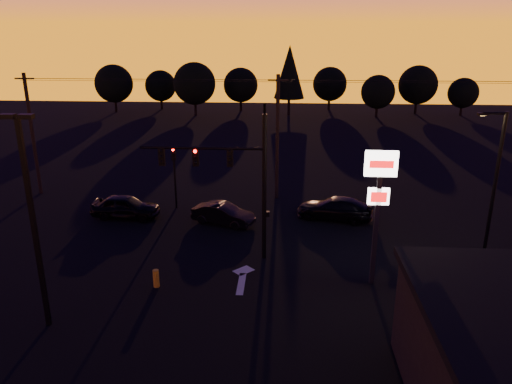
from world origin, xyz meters
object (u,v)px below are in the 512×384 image
at_px(car_mid, 223,214).
at_px(suv_parked, 491,338).
at_px(pylon_sign, 379,190).
at_px(car_right, 335,208).
at_px(traffic_signal_mast, 234,172).
at_px(car_left, 126,207).
at_px(bollard, 156,278).
at_px(streetlight, 494,177).
at_px(parking_lot_light, 32,211).
at_px(secondary_signal, 174,169).

distance_m(car_mid, suv_parked, 17.53).
relative_size(pylon_sign, car_right, 1.36).
xyz_separation_m(traffic_signal_mast, car_right, (6.03, 6.09, -4.21)).
xyz_separation_m(car_left, suv_parked, (18.68, -13.44, -0.03)).
height_order(bollard, suv_parked, suv_parked).
bearing_deg(streetlight, parking_lot_light, -158.35).
relative_size(streetlight, car_mid, 1.97).
xyz_separation_m(traffic_signal_mast, streetlight, (14.01, 1.51, -0.52)).
relative_size(car_mid, car_right, 0.81).
bearing_deg(pylon_sign, secondary_signal, 140.23).
xyz_separation_m(streetlight, bollard, (-17.56, -5.02, -3.97)).
height_order(parking_lot_light, streetlight, parking_lot_light).
relative_size(streetlight, bollard, 8.83).
height_order(pylon_sign, car_left, pylon_sign).
distance_m(parking_lot_light, bollard, 7.08).
bearing_deg(suv_parked, parking_lot_light, 164.80).
distance_m(parking_lot_light, streetlight, 23.05).
height_order(streetlight, car_mid, streetlight).
relative_size(traffic_signal_mast, parking_lot_light, 0.94).
height_order(secondary_signal, streetlight, streetlight).
xyz_separation_m(parking_lot_light, streetlight, (21.41, 8.50, -0.85)).
bearing_deg(car_right, car_left, -73.64).
xyz_separation_m(secondary_signal, pylon_sign, (12.00, -9.99, 2.05)).
xyz_separation_m(car_mid, car_right, (7.27, 1.33, 0.06)).
bearing_deg(secondary_signal, traffic_signal_mast, -56.81).
xyz_separation_m(pylon_sign, car_left, (-14.96, 7.98, -4.15)).
bearing_deg(parking_lot_light, car_mid, 62.35).
relative_size(secondary_signal, pylon_sign, 0.64).
distance_m(streetlight, car_mid, 16.04).
distance_m(streetlight, car_left, 22.53).
distance_m(pylon_sign, car_right, 9.61).
height_order(secondary_signal, pylon_sign, pylon_sign).
bearing_deg(car_left, streetlight, -96.38).
bearing_deg(car_left, pylon_sign, -114.15).
bearing_deg(car_mid, bollard, -175.46).
bearing_deg(car_mid, streetlight, -81.89).
bearing_deg(suv_parked, streetlight, 59.20).
height_order(parking_lot_light, suv_parked, parking_lot_light).
distance_m(parking_lot_light, suv_parked, 18.80).
bearing_deg(secondary_signal, car_mid, -36.68).
relative_size(parking_lot_light, pylon_sign, 1.34).
height_order(streetlight, car_right, streetlight).
height_order(pylon_sign, car_right, pylon_sign).
bearing_deg(traffic_signal_mast, parking_lot_light, -136.63).
bearing_deg(pylon_sign, car_left, 151.92).
relative_size(pylon_sign, bollard, 7.50).
bearing_deg(streetlight, secondary_signal, 162.44).
xyz_separation_m(parking_lot_light, car_mid, (6.16, 11.76, -4.60)).
xyz_separation_m(pylon_sign, car_right, (-1.07, 8.59, -4.19)).
relative_size(traffic_signal_mast, car_right, 1.71).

